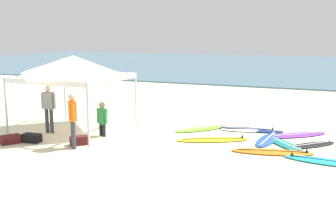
{
  "coord_description": "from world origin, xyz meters",
  "views": [
    {
      "loc": [
        5.62,
        -12.14,
        3.56
      ],
      "look_at": [
        0.1,
        1.19,
        1.0
      ],
      "focal_mm": 44.05,
      "sensor_mm": 36.0,
      "label": 1
    }
  ],
  "objects_px": {
    "person_green": "(102,118)",
    "surfboard_blue": "(267,139)",
    "surfboard_lime": "(202,129)",
    "canopy_tent": "(73,65)",
    "surfboard_cyan": "(327,161)",
    "person_orange": "(73,117)",
    "surfboard_white": "(249,130)",
    "person_grey": "(49,106)",
    "gear_bag_near_tent": "(10,139)",
    "gear_bag_by_pole": "(80,140)",
    "surfboard_yellow": "(213,139)",
    "surfboard_navy": "(250,130)",
    "gear_bag_on_sand": "(32,138)",
    "surfboard_orange": "(273,152)",
    "surfboard_black": "(312,145)",
    "surfboard_purple": "(297,135)",
    "surfboard_teal": "(286,144)"
  },
  "relations": [
    {
      "from": "canopy_tent",
      "to": "surfboard_navy",
      "type": "distance_m",
      "value": 6.79
    },
    {
      "from": "surfboard_blue",
      "to": "person_orange",
      "type": "relative_size",
      "value": 1.22
    },
    {
      "from": "canopy_tent",
      "to": "surfboard_teal",
      "type": "relative_size",
      "value": 1.86
    },
    {
      "from": "canopy_tent",
      "to": "person_green",
      "type": "height_order",
      "value": "canopy_tent"
    },
    {
      "from": "surfboard_white",
      "to": "person_orange",
      "type": "height_order",
      "value": "person_orange"
    },
    {
      "from": "surfboard_cyan",
      "to": "person_orange",
      "type": "distance_m",
      "value": 7.52
    },
    {
      "from": "person_green",
      "to": "gear_bag_on_sand",
      "type": "height_order",
      "value": "person_green"
    },
    {
      "from": "surfboard_white",
      "to": "gear_bag_by_pole",
      "type": "distance_m",
      "value": 6.08
    },
    {
      "from": "surfboard_yellow",
      "to": "surfboard_lime",
      "type": "distance_m",
      "value": 1.58
    },
    {
      "from": "surfboard_blue",
      "to": "gear_bag_by_pole",
      "type": "relative_size",
      "value": 3.47
    },
    {
      "from": "canopy_tent",
      "to": "gear_bag_near_tent",
      "type": "height_order",
      "value": "canopy_tent"
    },
    {
      "from": "surfboard_navy",
      "to": "surfboard_teal",
      "type": "distance_m",
      "value": 2.15
    },
    {
      "from": "person_green",
      "to": "surfboard_white",
      "type": "bearing_deg",
      "value": 30.43
    },
    {
      "from": "canopy_tent",
      "to": "surfboard_purple",
      "type": "relative_size",
      "value": 1.6
    },
    {
      "from": "surfboard_white",
      "to": "gear_bag_near_tent",
      "type": "bearing_deg",
      "value": -145.55
    },
    {
      "from": "person_green",
      "to": "gear_bag_near_tent",
      "type": "distance_m",
      "value": 3.04
    },
    {
      "from": "surfboard_yellow",
      "to": "person_green",
      "type": "distance_m",
      "value": 3.87
    },
    {
      "from": "surfboard_teal",
      "to": "surfboard_orange",
      "type": "bearing_deg",
      "value": -104.54
    },
    {
      "from": "person_orange",
      "to": "surfboard_orange",
      "type": "bearing_deg",
      "value": 17.56
    },
    {
      "from": "surfboard_blue",
      "to": "person_green",
      "type": "xyz_separation_m",
      "value": [
        -5.39,
        -1.58,
        0.62
      ]
    },
    {
      "from": "person_grey",
      "to": "surfboard_purple",
      "type": "bearing_deg",
      "value": 19.49
    },
    {
      "from": "gear_bag_by_pole",
      "to": "gear_bag_on_sand",
      "type": "xyz_separation_m",
      "value": [
        -1.63,
        -0.34,
        0.0
      ]
    },
    {
      "from": "person_grey",
      "to": "surfboard_black",
      "type": "bearing_deg",
      "value": 11.31
    },
    {
      "from": "surfboard_navy",
      "to": "surfboard_lime",
      "type": "distance_m",
      "value": 1.75
    },
    {
      "from": "surfboard_orange",
      "to": "surfboard_white",
      "type": "height_order",
      "value": "same"
    },
    {
      "from": "surfboard_orange",
      "to": "gear_bag_by_pole",
      "type": "xyz_separation_m",
      "value": [
        -5.85,
        -1.43,
        0.1
      ]
    },
    {
      "from": "surfboard_navy",
      "to": "canopy_tent",
      "type": "bearing_deg",
      "value": -157.16
    },
    {
      "from": "person_grey",
      "to": "gear_bag_on_sand",
      "type": "distance_m",
      "value": 1.56
    },
    {
      "from": "surfboard_white",
      "to": "person_green",
      "type": "distance_m",
      "value": 5.32
    },
    {
      "from": "person_orange",
      "to": "gear_bag_by_pole",
      "type": "relative_size",
      "value": 2.85
    },
    {
      "from": "person_green",
      "to": "gear_bag_by_pole",
      "type": "distance_m",
      "value": 1.35
    },
    {
      "from": "surfboard_lime",
      "to": "person_orange",
      "type": "bearing_deg",
      "value": -126.89
    },
    {
      "from": "person_green",
      "to": "gear_bag_by_pole",
      "type": "xyz_separation_m",
      "value": [
        -0.09,
        -1.25,
        -0.52
      ]
    },
    {
      "from": "person_green",
      "to": "gear_bag_near_tent",
      "type": "height_order",
      "value": "person_green"
    },
    {
      "from": "person_green",
      "to": "surfboard_blue",
      "type": "bearing_deg",
      "value": 16.37
    },
    {
      "from": "surfboard_blue",
      "to": "surfboard_lime",
      "type": "height_order",
      "value": "same"
    },
    {
      "from": "gear_bag_near_tent",
      "to": "gear_bag_by_pole",
      "type": "height_order",
      "value": "same"
    },
    {
      "from": "surfboard_black",
      "to": "gear_bag_near_tent",
      "type": "height_order",
      "value": "gear_bag_near_tent"
    },
    {
      "from": "surfboard_blue",
      "to": "surfboard_white",
      "type": "xyz_separation_m",
      "value": [
        -0.84,
        1.09,
        -0.0
      ]
    },
    {
      "from": "surfboard_black",
      "to": "surfboard_white",
      "type": "height_order",
      "value": "same"
    },
    {
      "from": "surfboard_blue",
      "to": "surfboard_yellow",
      "type": "bearing_deg",
      "value": -157.55
    },
    {
      "from": "surfboard_cyan",
      "to": "surfboard_blue",
      "type": "distance_m",
      "value": 2.6
    },
    {
      "from": "person_orange",
      "to": "surfboard_navy",
      "type": "bearing_deg",
      "value": 43.84
    },
    {
      "from": "surfboard_white",
      "to": "person_grey",
      "type": "distance_m",
      "value": 7.27
    },
    {
      "from": "surfboard_cyan",
      "to": "person_orange",
      "type": "xyz_separation_m",
      "value": [
        -7.31,
        -1.46,
        0.95
      ]
    },
    {
      "from": "surfboard_black",
      "to": "surfboard_white",
      "type": "bearing_deg",
      "value": 151.18
    },
    {
      "from": "surfboard_white",
      "to": "surfboard_yellow",
      "type": "bearing_deg",
      "value": -115.14
    },
    {
      "from": "surfboard_orange",
      "to": "surfboard_teal",
      "type": "distance_m",
      "value": 1.03
    },
    {
      "from": "surfboard_orange",
      "to": "gear_bag_by_pole",
      "type": "relative_size",
      "value": 4.17
    },
    {
      "from": "canopy_tent",
      "to": "person_green",
      "type": "relative_size",
      "value": 2.83
    }
  ]
}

